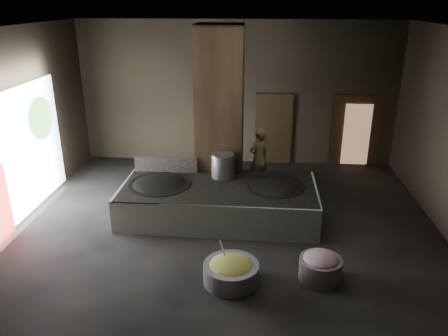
# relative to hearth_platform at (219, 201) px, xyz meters

# --- Properties ---
(floor) EXTENTS (10.00, 9.00, 0.10)m
(floor) POSITION_rel_hearth_platform_xyz_m (0.21, -0.52, -0.46)
(floor) COLOR black
(floor) RESTS_ON ground
(ceiling) EXTENTS (10.00, 9.00, 0.10)m
(ceiling) POSITION_rel_hearth_platform_xyz_m (0.21, -0.52, 4.14)
(ceiling) COLOR black
(ceiling) RESTS_ON back_wall
(back_wall) EXTENTS (10.00, 0.10, 4.50)m
(back_wall) POSITION_rel_hearth_platform_xyz_m (0.21, 4.03, 1.84)
(back_wall) COLOR black
(back_wall) RESTS_ON ground
(front_wall) EXTENTS (10.00, 0.10, 4.50)m
(front_wall) POSITION_rel_hearth_platform_xyz_m (0.21, -5.07, 1.84)
(front_wall) COLOR black
(front_wall) RESTS_ON ground
(left_wall) EXTENTS (0.10, 9.00, 4.50)m
(left_wall) POSITION_rel_hearth_platform_xyz_m (-4.84, -0.52, 1.84)
(left_wall) COLOR black
(left_wall) RESTS_ON ground
(pillar) EXTENTS (1.20, 1.20, 4.50)m
(pillar) POSITION_rel_hearth_platform_xyz_m (-0.09, 1.38, 1.84)
(pillar) COLOR black
(pillar) RESTS_ON ground
(hearth_platform) EXTENTS (4.77, 2.34, 0.82)m
(hearth_platform) POSITION_rel_hearth_platform_xyz_m (0.00, 0.00, 0.00)
(hearth_platform) COLOR #B7CAB6
(hearth_platform) RESTS_ON ground
(platform_cap) EXTENTS (4.63, 2.22, 0.03)m
(platform_cap) POSITION_rel_hearth_platform_xyz_m (0.00, 0.00, 0.40)
(platform_cap) COLOR black
(platform_cap) RESTS_ON hearth_platform
(wok_left) EXTENTS (1.49, 1.49, 0.41)m
(wok_left) POSITION_rel_hearth_platform_xyz_m (-1.45, -0.05, 0.34)
(wok_left) COLOR black
(wok_left) RESTS_ON hearth_platform
(wok_left_rim) EXTENTS (1.52, 1.52, 0.05)m
(wok_left_rim) POSITION_rel_hearth_platform_xyz_m (-1.45, -0.05, 0.41)
(wok_left_rim) COLOR black
(wok_left_rim) RESTS_ON hearth_platform
(wok_right) EXTENTS (1.39, 1.39, 0.39)m
(wok_right) POSITION_rel_hearth_platform_xyz_m (1.35, 0.05, 0.34)
(wok_right) COLOR black
(wok_right) RESTS_ON hearth_platform
(wok_right_rim) EXTENTS (1.42, 1.42, 0.05)m
(wok_right_rim) POSITION_rel_hearth_platform_xyz_m (1.35, 0.05, 0.41)
(wok_right_rim) COLOR black
(wok_right_rim) RESTS_ON hearth_platform
(stock_pot) EXTENTS (0.58, 0.58, 0.62)m
(stock_pot) POSITION_rel_hearth_platform_xyz_m (0.05, 0.55, 0.72)
(stock_pot) COLOR #A9ADB1
(stock_pot) RESTS_ON hearth_platform
(splash_guard) EXTENTS (1.65, 0.09, 0.41)m
(splash_guard) POSITION_rel_hearth_platform_xyz_m (-1.45, 0.75, 0.62)
(splash_guard) COLOR black
(splash_guard) RESTS_ON hearth_platform
(cook) EXTENTS (0.75, 0.70, 1.72)m
(cook) POSITION_rel_hearth_platform_xyz_m (0.96, 1.95, 0.45)
(cook) COLOR olive
(cook) RESTS_ON ground
(veg_basin) EXTENTS (1.21, 1.21, 0.39)m
(veg_basin) POSITION_rel_hearth_platform_xyz_m (0.48, -2.70, -0.22)
(veg_basin) COLOR gray
(veg_basin) RESTS_ON ground
(veg_fill) EXTENTS (0.87, 0.87, 0.27)m
(veg_fill) POSITION_rel_hearth_platform_xyz_m (0.48, -2.70, -0.06)
(veg_fill) COLOR #7CA04D
(veg_fill) RESTS_ON veg_basin
(ladle) EXTENTS (0.15, 0.41, 0.75)m
(ladle) POSITION_rel_hearth_platform_xyz_m (0.33, -2.55, 0.14)
(ladle) COLOR #A9ADB1
(ladle) RESTS_ON veg_basin
(meat_basin) EXTENTS (0.82, 0.82, 0.45)m
(meat_basin) POSITION_rel_hearth_platform_xyz_m (2.18, -2.47, -0.19)
(meat_basin) COLOR gray
(meat_basin) RESTS_ON ground
(meat_fill) EXTENTS (0.68, 0.68, 0.26)m
(meat_fill) POSITION_rel_hearth_platform_xyz_m (2.18, -2.47, 0.04)
(meat_fill) COLOR #A76664
(meat_fill) RESTS_ON meat_basin
(doorway_near) EXTENTS (1.18, 0.08, 2.38)m
(doorway_near) POSITION_rel_hearth_platform_xyz_m (1.41, 3.93, 0.69)
(doorway_near) COLOR black
(doorway_near) RESTS_ON ground
(doorway_near_glow) EXTENTS (0.82, 0.04, 1.95)m
(doorway_near_glow) POSITION_rel_hearth_platform_xyz_m (1.19, 4.13, 0.64)
(doorway_near_glow) COLOR #8C6647
(doorway_near_glow) RESTS_ON ground
(doorway_far) EXTENTS (1.18, 0.08, 2.38)m
(doorway_far) POSITION_rel_hearth_platform_xyz_m (3.81, 3.93, 0.69)
(doorway_far) COLOR black
(doorway_far) RESTS_ON ground
(doorway_far_glow) EXTENTS (0.83, 0.04, 1.97)m
(doorway_far_glow) POSITION_rel_hearth_platform_xyz_m (4.02, 3.83, 0.64)
(doorway_far_glow) COLOR #8C6647
(doorway_far_glow) RESTS_ON ground
(left_opening) EXTENTS (0.04, 4.20, 3.10)m
(left_opening) POSITION_rel_hearth_platform_xyz_m (-4.74, -0.32, 1.19)
(left_opening) COLOR white
(left_opening) RESTS_ON ground
(tree_silhouette) EXTENTS (0.28, 1.10, 1.10)m
(tree_silhouette) POSITION_rel_hearth_platform_xyz_m (-4.64, 0.78, 1.79)
(tree_silhouette) COLOR #194714
(tree_silhouette) RESTS_ON left_opening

